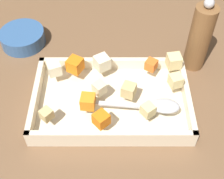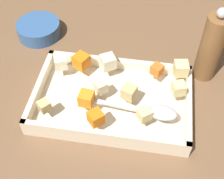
% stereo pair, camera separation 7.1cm
% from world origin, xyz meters
% --- Properties ---
extents(ground_plane, '(4.00, 4.00, 0.00)m').
position_xyz_m(ground_plane, '(0.00, 0.00, 0.00)').
color(ground_plane, brown).
extents(baking_dish, '(0.36, 0.23, 0.05)m').
position_xyz_m(baking_dish, '(-0.02, 0.01, 0.01)').
color(baking_dish, beige).
rests_on(baking_dish, ground_plane).
extents(carrot_chunk_center, '(0.04, 0.04, 0.03)m').
position_xyz_m(carrot_chunk_center, '(-0.10, 0.08, 0.06)').
color(carrot_chunk_center, orange).
rests_on(carrot_chunk_center, baking_dish).
extents(carrot_chunk_corner_nw, '(0.03, 0.03, 0.03)m').
position_xyz_m(carrot_chunk_corner_nw, '(-0.07, -0.03, 0.06)').
color(carrot_chunk_corner_nw, orange).
rests_on(carrot_chunk_corner_nw, baking_dish).
extents(carrot_chunk_mid_left, '(0.04, 0.04, 0.03)m').
position_xyz_m(carrot_chunk_mid_left, '(-0.04, -0.07, 0.06)').
color(carrot_chunk_mid_left, orange).
rests_on(carrot_chunk_mid_left, baking_dish).
extents(carrot_chunk_far_left, '(0.03, 0.03, 0.02)m').
position_xyz_m(carrot_chunk_far_left, '(0.08, 0.09, 0.06)').
color(carrot_chunk_far_left, orange).
rests_on(carrot_chunk_far_left, baking_dish).
extents(potato_chunk_near_left, '(0.04, 0.04, 0.03)m').
position_xyz_m(potato_chunk_near_left, '(0.06, -0.05, 0.06)').
color(potato_chunk_near_left, '#E0CC89').
rests_on(potato_chunk_near_left, baking_dish).
extents(potato_chunk_front_center, '(0.04, 0.04, 0.03)m').
position_xyz_m(potato_chunk_front_center, '(-0.04, 0.09, 0.06)').
color(potato_chunk_front_center, beige).
rests_on(potato_chunk_front_center, baking_dish).
extents(potato_chunk_back_center, '(0.04, 0.04, 0.03)m').
position_xyz_m(potato_chunk_back_center, '(0.02, 0.01, 0.06)').
color(potato_chunk_back_center, tan).
rests_on(potato_chunk_back_center, baking_dish).
extents(potato_chunk_near_right, '(0.04, 0.04, 0.03)m').
position_xyz_m(potato_chunk_near_right, '(0.13, 0.10, 0.06)').
color(potato_chunk_near_right, '#E0CC89').
rests_on(potato_chunk_near_right, baking_dish).
extents(potato_chunk_far_right, '(0.03, 0.03, 0.02)m').
position_xyz_m(potato_chunk_far_right, '(-0.15, -0.06, 0.06)').
color(potato_chunk_far_right, tan).
rests_on(potato_chunk_far_right, baking_dish).
extents(potato_chunk_under_handle, '(0.04, 0.04, 0.03)m').
position_xyz_m(potato_chunk_under_handle, '(-0.04, 0.01, 0.06)').
color(potato_chunk_under_handle, beige).
rests_on(potato_chunk_under_handle, baking_dish).
extents(potato_chunk_corner_sw, '(0.04, 0.04, 0.03)m').
position_xyz_m(potato_chunk_corner_sw, '(0.13, 0.03, 0.06)').
color(potato_chunk_corner_sw, '#E0CC89').
rests_on(potato_chunk_corner_sw, baking_dish).
extents(potato_chunk_corner_se, '(0.04, 0.04, 0.03)m').
position_xyz_m(potato_chunk_corner_se, '(-0.15, 0.07, 0.06)').
color(potato_chunk_corner_se, beige).
rests_on(potato_chunk_corner_se, baking_dish).
extents(serving_spoon, '(0.21, 0.05, 0.02)m').
position_xyz_m(serving_spoon, '(0.09, -0.03, 0.05)').
color(serving_spoon, silver).
rests_on(serving_spoon, baking_dish).
extents(pepper_mill, '(0.05, 0.05, 0.20)m').
position_xyz_m(pepper_mill, '(0.20, 0.15, 0.09)').
color(pepper_mill, brown).
rests_on(pepper_mill, ground_plane).
extents(small_prep_bowl, '(0.12, 0.12, 0.04)m').
position_xyz_m(small_prep_bowl, '(-0.27, 0.23, 0.02)').
color(small_prep_bowl, '#33598C').
rests_on(small_prep_bowl, ground_plane).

